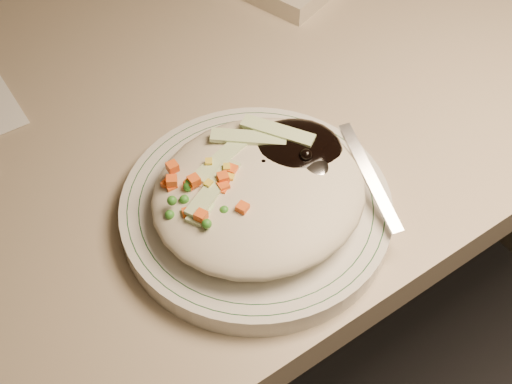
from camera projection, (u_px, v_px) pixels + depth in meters
desk at (198, 182)px, 0.94m from camera, size 1.40×0.70×0.74m
plate at (256, 210)px, 0.65m from camera, size 0.25×0.25×0.02m
plate_rim at (256, 203)px, 0.64m from camera, size 0.23×0.23×0.00m
meal at (260, 186)px, 0.62m from camera, size 0.21×0.19×0.05m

